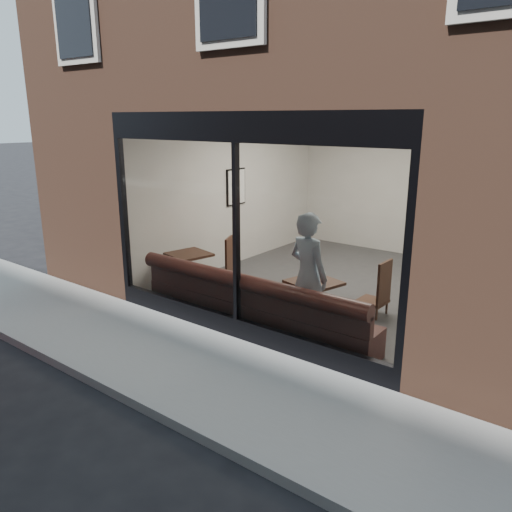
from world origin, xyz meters
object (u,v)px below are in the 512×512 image
Objects in this scene: cafe_chair_left at (220,273)px; cafe_table_left at (189,254)px; banquette at (254,315)px; cafe_table_right at (314,282)px; cafe_chair_right at (372,301)px; person at (308,276)px.

cafe_table_left is at bearing 56.55° from cafe_chair_left.
banquette is 1.04m from cafe_table_right.
cafe_table_left reaches higher than cafe_chair_right.
cafe_table_left reaches higher than banquette.
cafe_table_left is 1.56× the size of cafe_chair_left.
person reaches higher than cafe_chair_right.
cafe_chair_right is (0.42, 1.32, -0.69)m from person.
person is 1.55m from cafe_chair_right.
banquette reaches higher than cafe_chair_left.
cafe_chair_right is at bearing 161.85° from cafe_chair_left.
cafe_table_right is at bearing -62.91° from person.
cafe_table_left reaches higher than cafe_chair_left.
cafe_chair_left is at bearing 81.00° from cafe_table_left.
banquette is at bearing 32.49° from person.
person reaches higher than cafe_chair_left.
person is 2.70m from cafe_table_left.
cafe_table_right reaches higher than banquette.
cafe_table_left is 1.53× the size of cafe_chair_right.
cafe_chair_left is at bearing -7.19° from person.
cafe_chair_right is at bearing 52.82° from banquette.
cafe_table_left is at bearing 163.89° from banquette.
banquette is at bearing -16.11° from cafe_table_left.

